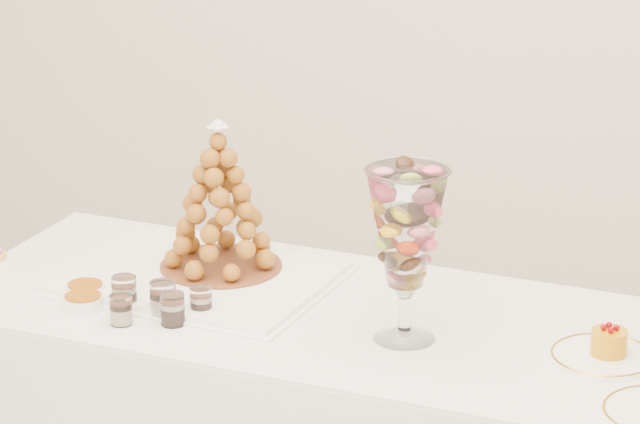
% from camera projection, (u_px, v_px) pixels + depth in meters
% --- Properties ---
extents(lace_tray, '(0.64, 0.50, 0.02)m').
position_uv_depth(lace_tray, '(195.00, 278.00, 3.50)').
color(lace_tray, white).
rests_on(lace_tray, buffet_table).
extents(macaron_vase, '(0.17, 0.17, 0.37)m').
position_uv_depth(macaron_vase, '(406.00, 230.00, 3.12)').
color(macaron_vase, white).
rests_on(macaron_vase, buffet_table).
extents(cake_plate, '(0.22, 0.22, 0.01)m').
position_uv_depth(cake_plate, '(603.00, 357.00, 3.10)').
color(cake_plate, white).
rests_on(cake_plate, buffet_table).
extents(verrine_a, '(0.07, 0.07, 0.08)m').
position_uv_depth(verrine_a, '(124.00, 293.00, 3.34)').
color(verrine_a, white).
rests_on(verrine_a, buffet_table).
extents(verrine_b, '(0.07, 0.07, 0.08)m').
position_uv_depth(verrine_b, '(163.00, 299.00, 3.31)').
color(verrine_b, white).
rests_on(verrine_b, buffet_table).
extents(verrine_c, '(0.06, 0.06, 0.07)m').
position_uv_depth(verrine_c, '(201.00, 302.00, 3.31)').
color(verrine_c, white).
rests_on(verrine_c, buffet_table).
extents(verrine_d, '(0.06, 0.06, 0.07)m').
position_uv_depth(verrine_d, '(121.00, 310.00, 3.26)').
color(verrine_d, white).
rests_on(verrine_d, buffet_table).
extents(verrine_e, '(0.07, 0.07, 0.07)m').
position_uv_depth(verrine_e, '(173.00, 309.00, 3.26)').
color(verrine_e, white).
rests_on(verrine_e, buffet_table).
extents(ramekin_back, '(0.09, 0.09, 0.03)m').
position_uv_depth(ramekin_back, '(85.00, 291.00, 3.42)').
color(ramekin_back, white).
rests_on(ramekin_back, buffet_table).
extents(ramekin_front, '(0.09, 0.09, 0.03)m').
position_uv_depth(ramekin_front, '(83.00, 303.00, 3.35)').
color(ramekin_front, white).
rests_on(ramekin_front, buffet_table).
extents(croquembouche, '(0.29, 0.29, 0.36)m').
position_uv_depth(croquembouche, '(219.00, 197.00, 3.48)').
color(croquembouche, brown).
rests_on(croquembouche, lace_tray).
extents(mousse_cake, '(0.08, 0.08, 0.07)m').
position_uv_depth(mousse_cake, '(609.00, 342.00, 3.10)').
color(mousse_cake, '#CA8209').
rests_on(mousse_cake, cake_plate).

